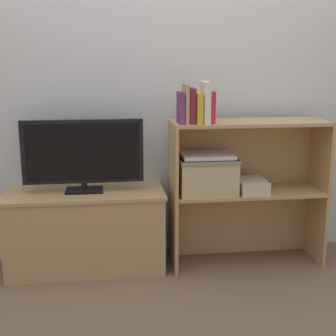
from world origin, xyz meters
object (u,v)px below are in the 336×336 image
Objects in this scene: storage_basket_left at (206,173)px; tv at (83,153)px; tv_stand at (86,230)px; book_mustard at (198,108)px; book_maroon at (191,106)px; book_ivory at (205,102)px; magazine_stack at (251,185)px; laptop at (207,155)px; book_tan at (186,104)px; book_plum at (181,108)px; book_crimson at (211,107)px.

tv is at bearing 176.50° from storage_basket_left.
tv_stand is 5.49× the size of book_mustard.
tv is 0.70m from book_maroon.
book_maroon reaches higher than tv.
book_maroon is 1.16× the size of book_mustard.
book_ivory is 0.59m from magazine_stack.
book_ivory is (0.71, -0.09, 0.78)m from tv_stand.
laptop is (0.74, -0.05, -0.02)m from tv.
book_maroon is at bearing -7.91° from tv_stand.
tv is 4.08× the size of book_mustard.
laptop is at bearing 21.26° from book_maroon.
laptop is (0.14, 0.04, -0.31)m from book_tan.
book_plum is 0.51× the size of storage_basket_left.
book_tan reaches higher than tv.
tv_stand is at bearing 173.31° from book_crimson.
tv_stand is at bearing 171.66° from book_tan.
book_ivory is at bearing 0.00° from book_maroon.
book_mustard is 0.73× the size of book_ivory.
book_crimson reaches higher than storage_basket_left.
book_crimson is 0.30m from laptop.
laptop is (0.11, 0.04, -0.30)m from book_maroon.
magazine_stack reaches higher than tv_stand.
storage_basket_left is (0.02, 0.04, -0.43)m from book_ivory.
book_maroon is at bearing -7.77° from tv.
book_plum reaches higher than laptop.
tv is (0.00, -0.00, 0.48)m from tv_stand.
book_mustard reaches higher than storage_basket_left.
book_maroon is at bearing 180.00° from book_crimson.
book_tan is 0.15m from book_crimson.
book_tan is at bearing -0.00° from book_plum.
book_mustard is 0.30m from laptop.
book_ivory is 0.32m from laptop.
storage_basket_left is 1.13× the size of laptop.
laptop is (0.17, 0.04, -0.29)m from book_plum.
book_ivory is 1.30× the size of book_crimson.
book_mustard is at bearing 180.00° from book_crimson.
book_mustard is 0.41m from storage_basket_left.
book_ivory is at bearing -118.91° from storage_basket_left.
book_plum is at bearing -177.09° from magazine_stack.
storage_basket_left is (-0.01, 0.04, -0.40)m from book_crimson.
book_ivory reaches higher than book_plum.
magazine_stack is at bearing 2.91° from book_plum.
tv is 1.04m from magazine_stack.
tv is at bearing 171.80° from book_tan.
book_ivory reaches higher than laptop.
book_ivory is (0.12, 0.00, 0.01)m from book_tan.
book_mustard is 0.08m from book_crimson.
book_crimson is at bearing 0.00° from book_mustard.
laptop is at bearing 105.55° from book_crimson.
storage_basket_left is 0.29m from magazine_stack.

